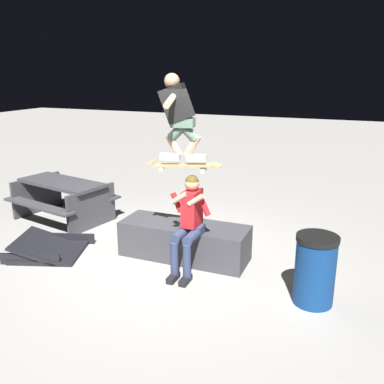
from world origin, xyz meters
name	(u,v)px	position (x,y,z in m)	size (l,w,h in m)	color
ground_plane	(167,259)	(0.00, 0.00, 0.00)	(40.00, 40.00, 0.00)	gray
ledge_box_main	(184,241)	(-0.21, -0.16, 0.27)	(1.92, 0.66, 0.53)	#38383D
person_sitting_on_ledge	(189,220)	(-0.45, 0.23, 0.77)	(0.59, 0.75, 1.37)	#2D3856
skateboard	(183,165)	(-0.33, 0.15, 1.50)	(1.04, 0.37, 0.13)	#AD8451
skater_airborne	(179,113)	(-0.28, 0.16, 2.18)	(0.63, 0.89, 1.12)	white
kicker_ramp	(50,250)	(1.76, 0.50, 0.06)	(1.22, 1.17, 0.36)	black
picnic_table_back	(63,194)	(2.55, -0.83, 0.50)	(1.94, 1.66, 0.75)	#38383D
trash_bin	(315,270)	(-2.16, 0.42, 0.44)	(0.50, 0.50, 0.87)	navy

